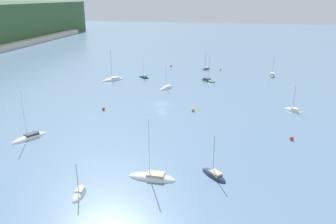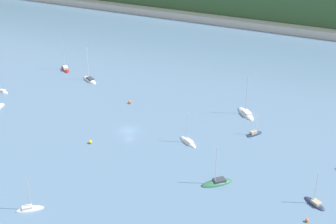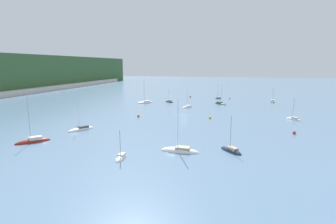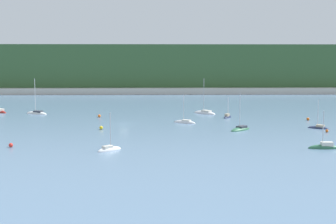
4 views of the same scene
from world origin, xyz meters
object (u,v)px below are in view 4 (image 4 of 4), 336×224
sailboat_6 (228,117)px  sailboat_11 (109,150)px  mooring_buoy_0 (99,116)px  mooring_buoy_3 (308,119)px  mooring_buoy_2 (11,145)px  sailboat_1 (185,123)px  mooring_buoy_4 (101,128)px  sailboat_3 (240,130)px  sailboat_7 (319,128)px  sailboat_2 (324,148)px  sailboat_0 (205,113)px  sailboat_9 (37,114)px  mooring_buoy_1 (327,131)px

sailboat_6 → sailboat_11: (-29.90, -49.39, -0.04)m
mooring_buoy_0 → mooring_buoy_3: size_ratio=1.03×
sailboat_6 → mooring_buoy_2: size_ratio=7.92×
sailboat_1 → mooring_buoy_4: (-21.25, -11.26, 0.36)m
sailboat_3 → sailboat_11: sailboat_3 is taller
sailboat_7 → sailboat_2: bearing=106.8°
sailboat_0 → sailboat_1: sailboat_0 is taller
sailboat_9 → sailboat_3: bearing=177.3°
sailboat_2 → sailboat_3: (-11.97, 24.10, -0.04)m
sailboat_2 → sailboat_3: size_ratio=0.83×
sailboat_1 → sailboat_0: bearing=-77.8°
mooring_buoy_1 → mooring_buoy_2: 70.92m
sailboat_3 → sailboat_7: (20.00, 2.19, 0.02)m
sailboat_9 → mooring_buoy_1: sailboat_9 is taller
sailboat_3 → mooring_buoy_1: bearing=122.3°
sailboat_2 → mooring_buoy_1: size_ratio=11.76×
mooring_buoy_2 → mooring_buoy_3: bearing=28.6°
sailboat_1 → sailboat_2: (24.78, -37.19, 0.05)m
sailboat_1 → mooring_buoy_0: size_ratio=9.92×
sailboat_9 → mooring_buoy_4: (24.28, -33.59, 0.33)m
sailboat_6 → sailboat_11: 57.73m
sailboat_9 → mooring_buoy_3: 82.58m
sailboat_11 → sailboat_7: bearing=-13.8°
sailboat_1 → sailboat_2: bearing=155.5°
sailboat_1 → mooring_buoy_0: 27.93m
mooring_buoy_3 → sailboat_0: bearing=148.0°
sailboat_1 → sailboat_11: bearing=98.3°
sailboat_11 → mooring_buoy_2: 19.98m
sailboat_1 → sailboat_3: (12.81, -13.10, 0.02)m
sailboat_9 → mooring_buoy_2: 57.49m
sailboat_3 → sailboat_11: (-29.37, -25.04, 0.00)m
sailboat_9 → sailboat_0: bearing=-152.3°
sailboat_0 → sailboat_9: bearing=45.3°
sailboat_0 → mooring_buoy_2: bearing=98.1°
sailboat_7 → mooring_buoy_2: (-68.99, -23.49, 0.31)m
sailboat_0 → mooring_buoy_0: size_ratio=13.94×
mooring_buoy_3 → mooring_buoy_4: (-56.33, -15.70, 0.01)m
sailboat_3 → sailboat_9: size_ratio=0.82×
sailboat_11 → mooring_buoy_1: sailboat_11 is taller
sailboat_0 → mooring_buoy_2: (-43.83, -55.94, 0.33)m
sailboat_11 → mooring_buoy_2: sailboat_11 is taller
sailboat_2 → mooring_buoy_2: size_ratio=9.76×
mooring_buoy_0 → sailboat_6: bearing=-2.7°
sailboat_1 → mooring_buoy_2: sailboat_1 is taller
sailboat_0 → mooring_buoy_1: 46.01m
sailboat_0 → mooring_buoy_2: size_ratio=14.54×
sailboat_1 → sailboat_11: size_ratio=1.09×
sailboat_1 → sailboat_9: sailboat_9 is taller
sailboat_3 → sailboat_9: 68.26m
sailboat_9 → sailboat_11: sailboat_9 is taller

